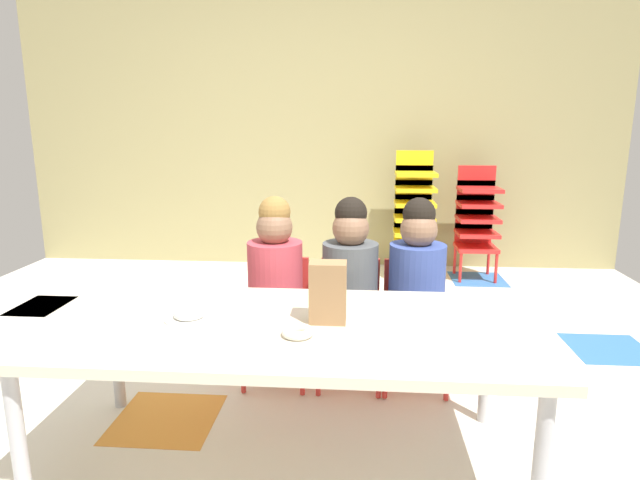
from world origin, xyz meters
TOP-DOWN VIEW (x-y plane):
  - ground_plane at (-0.00, 0.00)m, footprint 5.24×4.51m
  - back_wall at (0.00, 2.25)m, footprint 5.24×0.10m
  - craft_table at (0.11, -0.70)m, footprint 1.77×0.80m
  - seated_child_near_camera at (-0.02, -0.07)m, footprint 0.32×0.31m
  - seated_child_middle_seat at (0.33, -0.07)m, footprint 0.32×0.32m
  - seated_child_far_right at (0.64, -0.07)m, footprint 0.32×0.31m
  - kid_chair_yellow_stack at (0.82, 1.87)m, footprint 0.32×0.30m
  - kid_chair_red_stack at (1.33, 1.87)m, footprint 0.32×0.30m
  - paper_bag_brown at (0.27, -0.67)m, footprint 0.13×0.09m
  - paper_plate_near_edge at (-0.24, -0.69)m, footprint 0.18×0.18m
  - donut_powdered_on_plate at (-0.24, -0.69)m, footprint 0.11×0.11m
  - donut_powdered_loose at (0.17, -0.81)m, footprint 0.11×0.11m

SIDE VIEW (x-z plane):
  - ground_plane at x=0.00m, z-range -0.02..0.00m
  - craft_table at x=0.11m, z-range 0.23..0.79m
  - kid_chair_red_stack at x=1.33m, z-range 0.06..0.98m
  - seated_child_near_camera at x=-0.02m, z-range 0.10..1.01m
  - seated_child_middle_seat at x=0.33m, z-range 0.10..1.01m
  - seated_child_far_right at x=0.64m, z-range 0.10..1.01m
  - paper_plate_near_edge at x=-0.24m, z-range 0.56..0.56m
  - donut_powdered_loose at x=0.17m, z-range 0.56..0.59m
  - kid_chair_yellow_stack at x=0.82m, z-range 0.06..1.10m
  - donut_powdered_on_plate at x=-0.24m, z-range 0.56..0.60m
  - paper_bag_brown at x=0.27m, z-range 0.56..0.78m
  - back_wall at x=0.00m, z-range 0.00..2.46m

